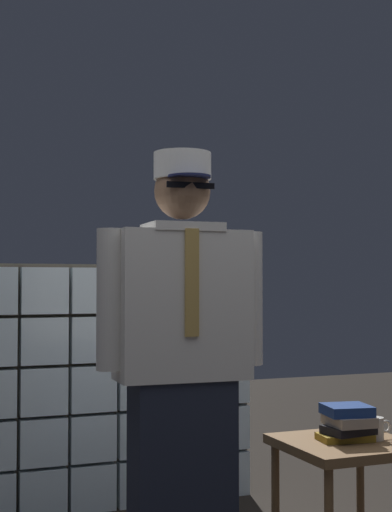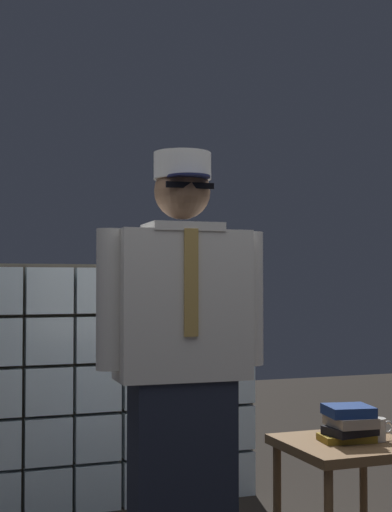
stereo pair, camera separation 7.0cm
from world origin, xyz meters
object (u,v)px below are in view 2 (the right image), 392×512
object	(u,v)px
standing_person	(182,361)
coffee_mug	(377,429)
book_stack	(349,423)
side_table	(347,460)

from	to	relation	value
standing_person	coffee_mug	distance (m)	0.89
standing_person	book_stack	world-z (taller)	standing_person
standing_person	side_table	bearing A→B (deg)	-5.26
standing_person	side_table	size ratio (longest dim) A/B	3.11
book_stack	coffee_mug	distance (m)	0.13
side_table	coffee_mug	bearing A→B (deg)	-13.50
book_stack	coffee_mug	xyz separation A→B (m)	(0.12, -0.02, -0.03)
side_table	coffee_mug	distance (m)	0.18
standing_person	coffee_mug	xyz separation A→B (m)	(0.83, -0.12, -0.30)
standing_person	side_table	xyz separation A→B (m)	(0.70, -0.09, -0.43)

